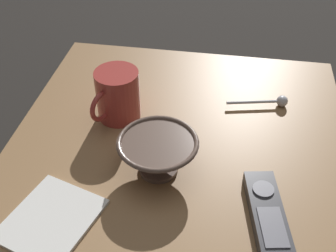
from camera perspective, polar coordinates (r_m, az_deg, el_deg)
name	(u,v)px	position (r m, az deg, el deg)	size (l,w,h in m)	color
ground_plane	(179,157)	(0.79, 1.48, -4.26)	(6.00, 6.00, 0.00)	black
table	(179,149)	(0.77, 1.50, -3.21)	(0.61, 0.63, 0.04)	#936D47
cereal_bowl	(158,154)	(0.68, -1.36, -3.78)	(0.13, 0.13, 0.07)	brown
coffee_mug	(117,95)	(0.79, -6.92, 4.18)	(0.08, 0.11, 0.10)	#A53833
teaspoon	(275,101)	(0.86, 14.36, 3.28)	(0.12, 0.04, 0.02)	silver
tv_remote_near	(268,219)	(0.65, 13.52, -12.18)	(0.08, 0.18, 0.02)	#38383D
folded_napkin	(51,219)	(0.66, -15.62, -12.14)	(0.15, 0.17, 0.01)	white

